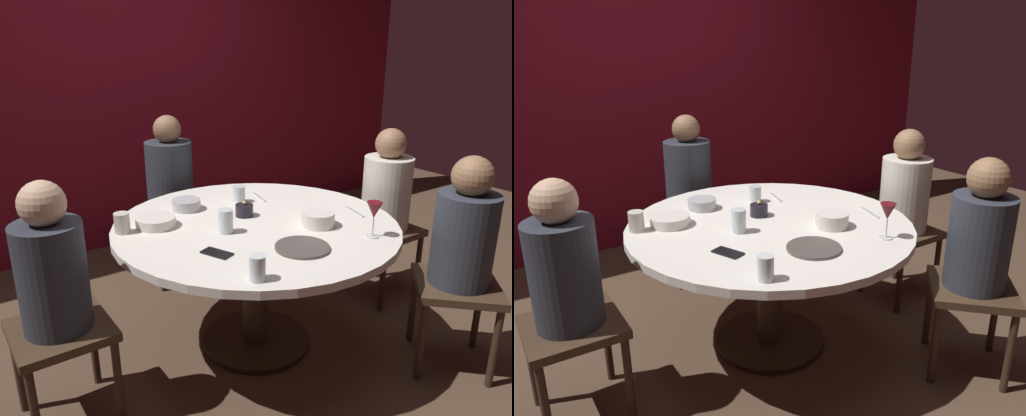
% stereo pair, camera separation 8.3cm
% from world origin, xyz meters
% --- Properties ---
extents(ground_plane, '(8.00, 8.00, 0.00)m').
position_xyz_m(ground_plane, '(0.00, 0.00, 0.00)').
color(ground_plane, '#4C3828').
extents(back_wall, '(6.00, 0.10, 2.60)m').
position_xyz_m(back_wall, '(0.00, 1.86, 1.30)').
color(back_wall, maroon).
rests_on(back_wall, ground).
extents(dining_table, '(1.48, 1.48, 0.72)m').
position_xyz_m(dining_table, '(0.00, 0.00, 0.59)').
color(dining_table, silver).
rests_on(dining_table, ground).
extents(seated_diner_left, '(0.40, 0.40, 1.11)m').
position_xyz_m(seated_diner_left, '(-1.02, 0.00, 0.69)').
color(seated_diner_left, '#3F2D1E').
rests_on(seated_diner_left, ground).
extents(seated_diner_back, '(0.40, 0.40, 1.15)m').
position_xyz_m(seated_diner_back, '(0.00, 1.02, 0.71)').
color(seated_diner_back, '#3F2D1E').
rests_on(seated_diner_back, ground).
extents(seated_diner_right, '(0.40, 0.40, 1.11)m').
position_xyz_m(seated_diner_right, '(1.01, 0.00, 0.69)').
color(seated_diner_right, '#3F2D1E').
rests_on(seated_diner_right, ground).
extents(seated_diner_front_right, '(0.57, 0.57, 1.12)m').
position_xyz_m(seated_diner_front_right, '(0.73, -0.73, 0.69)').
color(seated_diner_front_right, '#3F2D1E').
rests_on(seated_diner_front_right, ground).
extents(candle_holder, '(0.10, 0.10, 0.09)m').
position_xyz_m(candle_holder, '(0.01, 0.12, 0.75)').
color(candle_holder, black).
rests_on(candle_holder, dining_table).
extents(wine_glass, '(0.08, 0.08, 0.18)m').
position_xyz_m(wine_glass, '(0.35, -0.48, 0.85)').
color(wine_glass, silver).
rests_on(wine_glass, dining_table).
extents(dinner_plate, '(0.25, 0.25, 0.01)m').
position_xyz_m(dinner_plate, '(-0.02, -0.40, 0.73)').
color(dinner_plate, '#4C4742').
rests_on(dinner_plate, dining_table).
extents(cell_phone, '(0.12, 0.16, 0.01)m').
position_xyz_m(cell_phone, '(-0.37, -0.22, 0.73)').
color(cell_phone, black).
rests_on(cell_phone, dining_table).
extents(bowl_serving_large, '(0.16, 0.16, 0.06)m').
position_xyz_m(bowl_serving_large, '(-0.20, 0.39, 0.75)').
color(bowl_serving_large, '#B7B7BC').
rests_on(bowl_serving_large, dining_table).
extents(bowl_salad_center, '(0.20, 0.20, 0.05)m').
position_xyz_m(bowl_salad_center, '(-0.45, 0.25, 0.75)').
color(bowl_salad_center, silver).
rests_on(bowl_salad_center, dining_table).
extents(bowl_small_white, '(0.17, 0.17, 0.07)m').
position_xyz_m(bowl_small_white, '(0.23, -0.22, 0.76)').
color(bowl_small_white, silver).
rests_on(bowl_small_white, dining_table).
extents(cup_near_candle, '(0.07, 0.07, 0.10)m').
position_xyz_m(cup_near_candle, '(0.11, 0.34, 0.77)').
color(cup_near_candle, silver).
rests_on(cup_near_candle, dining_table).
extents(cup_by_left_diner, '(0.07, 0.07, 0.12)m').
position_xyz_m(cup_by_left_diner, '(-0.20, -0.03, 0.78)').
color(cup_by_left_diner, silver).
rests_on(cup_by_left_diner, dining_table).
extents(cup_by_right_diner, '(0.07, 0.07, 0.11)m').
position_xyz_m(cup_by_right_diner, '(-0.37, -0.53, 0.77)').
color(cup_by_right_diner, silver).
rests_on(cup_by_right_diner, dining_table).
extents(cup_center_front, '(0.08, 0.08, 0.10)m').
position_xyz_m(cup_center_front, '(-0.62, 0.26, 0.77)').
color(cup_center_front, beige).
rests_on(cup_center_front, dining_table).
extents(fork_near_plate, '(0.06, 0.18, 0.01)m').
position_xyz_m(fork_near_plate, '(0.26, 0.33, 0.72)').
color(fork_near_plate, '#B7B7BC').
rests_on(fork_near_plate, dining_table).
extents(knife_near_plate, '(0.06, 0.18, 0.01)m').
position_xyz_m(knife_near_plate, '(0.54, -0.18, 0.72)').
color(knife_near_plate, '#B7B7BC').
rests_on(knife_near_plate, dining_table).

